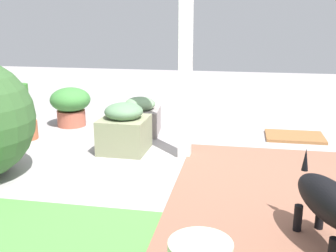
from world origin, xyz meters
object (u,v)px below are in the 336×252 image
at_px(terracotta_pot_tall, 23,120).
at_px(doormat, 295,137).
at_px(stone_planter_nearest, 140,117).
at_px(terracotta_pot_broad, 71,104).
at_px(dog, 335,204).
at_px(porch_pillar, 186,18).
at_px(stone_planter_near, 124,129).

distance_m(terracotta_pot_tall, doormat, 2.80).
distance_m(stone_planter_nearest, terracotta_pot_tall, 1.20).
xyz_separation_m(stone_planter_nearest, doormat, (-1.62, -0.13, -0.17)).
bearing_deg(doormat, terracotta_pot_broad, -0.93).
bearing_deg(terracotta_pot_broad, terracotta_pot_tall, 65.30).
bearing_deg(dog, porch_pillar, -54.97).
bearing_deg(porch_pillar, doormat, -143.17).
bearing_deg(stone_planter_nearest, dog, 127.18).
bearing_deg(doormat, terracotta_pot_tall, 11.04).
bearing_deg(terracotta_pot_tall, porch_pillar, 171.79).
distance_m(porch_pillar, stone_planter_near, 1.15).
distance_m(porch_pillar, doormat, 1.77).
xyz_separation_m(stone_planter_near, terracotta_pot_tall, (1.12, -0.19, -0.01)).
height_order(porch_pillar, terracotta_pot_broad, porch_pillar).
height_order(stone_planter_nearest, terracotta_pot_tall, terracotta_pot_tall).
xyz_separation_m(porch_pillar, terracotta_pot_broad, (1.44, -0.82, -0.96)).
relative_size(stone_planter_near, dog, 0.64).
xyz_separation_m(porch_pillar, stone_planter_nearest, (0.58, -0.65, -1.03)).
bearing_deg(doormat, stone_planter_nearest, 4.51).
bearing_deg(terracotta_pot_broad, stone_planter_nearest, 168.95).
xyz_separation_m(terracotta_pot_broad, doormat, (-2.48, 0.04, -0.24)).
height_order(porch_pillar, stone_planter_nearest, porch_pillar).
bearing_deg(porch_pillar, stone_planter_near, -5.80).
distance_m(stone_planter_near, terracotta_pot_broad, 1.15).
bearing_deg(stone_planter_near, doormat, -155.96).
height_order(porch_pillar, doormat, porch_pillar).
height_order(terracotta_pot_broad, dog, dog).
relative_size(porch_pillar, dog, 3.38).
xyz_separation_m(stone_planter_nearest, terracotta_pot_tall, (1.13, 0.41, 0.02)).
relative_size(stone_planter_near, terracotta_pot_tall, 0.80).
distance_m(terracotta_pot_tall, terracotta_pot_broad, 0.64).
bearing_deg(terracotta_pot_tall, dog, 148.43).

